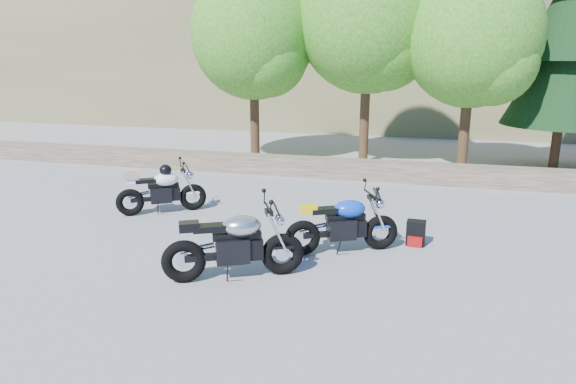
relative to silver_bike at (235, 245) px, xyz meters
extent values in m
plane|color=gray|center=(0.01, 1.21, -0.51)|extent=(90.00, 90.00, 0.00)
cube|color=#4D3F33|center=(0.01, 6.71, -0.26)|extent=(22.00, 0.55, 0.50)
cylinder|color=#382314|center=(-2.49, 8.41, 1.00)|extent=(0.28, 0.28, 3.02)
sphere|color=#1E7319|center=(-2.49, 8.41, 3.27)|extent=(3.67, 3.67, 3.67)
sphere|color=#1E7319|center=(-1.99, 8.11, 2.62)|extent=(2.38, 2.38, 2.38)
cylinder|color=#382314|center=(0.81, 8.81, 1.17)|extent=(0.28, 0.28, 3.36)
sphere|color=#1E7319|center=(0.81, 8.81, 3.69)|extent=(4.08, 4.08, 4.08)
sphere|color=#1E7319|center=(1.31, 8.51, 2.97)|extent=(2.64, 2.64, 2.64)
cylinder|color=#382314|center=(3.61, 8.21, 0.95)|extent=(0.28, 0.28, 2.91)
sphere|color=#1E7319|center=(3.61, 8.21, 3.13)|extent=(3.54, 3.54, 3.54)
sphere|color=#1E7319|center=(4.11, 7.91, 2.51)|extent=(2.29, 2.29, 2.29)
cylinder|color=#382314|center=(6.21, 9.41, 0.57)|extent=(0.26, 0.26, 2.16)
cone|color=black|center=(6.21, 9.41, 2.37)|extent=(3.17, 3.17, 3.24)
cone|color=black|center=(6.21, 9.41, 3.96)|extent=(2.45, 2.45, 2.88)
torus|color=black|center=(0.63, 0.31, -0.19)|extent=(0.64, 0.43, 0.64)
torus|color=black|center=(-0.66, -0.33, -0.19)|extent=(0.64, 0.43, 0.64)
cylinder|color=silver|center=(0.63, 0.31, -0.19)|extent=(0.21, 0.13, 0.22)
cylinder|color=silver|center=(-0.66, -0.33, -0.19)|extent=(0.21, 0.13, 0.22)
cube|color=black|center=(-0.03, -0.02, -0.07)|extent=(0.56, 0.48, 0.36)
cube|color=black|center=(0.03, 0.02, 0.15)|extent=(0.70, 0.45, 0.10)
ellipsoid|color=#B4B4B9|center=(0.09, 0.05, 0.29)|extent=(0.69, 0.60, 0.30)
cube|color=black|center=(-0.30, -0.15, 0.29)|extent=(0.55, 0.42, 0.09)
cube|color=black|center=(-0.57, -0.28, 0.33)|extent=(0.34, 0.30, 0.13)
cylinder|color=black|center=(0.45, 0.22, 0.52)|extent=(0.32, 0.61, 0.03)
sphere|color=silver|center=(0.60, 0.30, 0.35)|extent=(0.18, 0.18, 0.18)
torus|color=black|center=(-2.07, 3.00, -0.23)|extent=(0.55, 0.43, 0.56)
torus|color=black|center=(-3.13, 2.29, -0.23)|extent=(0.55, 0.43, 0.56)
cylinder|color=silver|center=(-2.07, 3.00, -0.23)|extent=(0.18, 0.14, 0.19)
cylinder|color=silver|center=(-3.13, 2.29, -0.23)|extent=(0.18, 0.14, 0.19)
cube|color=black|center=(-2.61, 2.63, -0.12)|extent=(0.50, 0.45, 0.32)
cube|color=black|center=(-2.56, 2.67, 0.07)|extent=(0.59, 0.46, 0.09)
ellipsoid|color=white|center=(-2.51, 2.70, 0.20)|extent=(0.61, 0.56, 0.27)
cube|color=black|center=(-2.83, 2.49, 0.20)|extent=(0.47, 0.41, 0.08)
cube|color=white|center=(-3.05, 2.34, 0.23)|extent=(0.30, 0.28, 0.11)
cylinder|color=black|center=(-2.22, 2.90, 0.40)|extent=(0.35, 0.50, 0.03)
sphere|color=silver|center=(-2.10, 2.98, 0.25)|extent=(0.16, 0.16, 0.16)
ellipsoid|color=black|center=(-2.51, 2.70, 0.39)|extent=(0.35, 0.35, 0.23)
cube|color=tan|center=(-3.08, 2.32, 0.36)|extent=(0.35, 0.34, 0.18)
torus|color=black|center=(1.95, 1.71, -0.21)|extent=(0.60, 0.40, 0.60)
torus|color=black|center=(0.75, 1.11, -0.21)|extent=(0.60, 0.40, 0.60)
cylinder|color=silver|center=(1.95, 1.71, -0.21)|extent=(0.20, 0.13, 0.21)
cylinder|color=silver|center=(0.75, 1.11, -0.21)|extent=(0.20, 0.13, 0.21)
cube|color=black|center=(1.33, 1.40, -0.10)|extent=(0.53, 0.45, 0.34)
cube|color=black|center=(1.39, 1.43, 0.11)|extent=(0.65, 0.43, 0.09)
ellipsoid|color=blue|center=(1.45, 1.46, 0.24)|extent=(0.64, 0.56, 0.28)
cube|color=black|center=(1.08, 1.28, 0.24)|extent=(0.51, 0.39, 0.08)
cube|color=yellow|center=(0.83, 1.15, 0.27)|extent=(0.32, 0.28, 0.12)
cylinder|color=black|center=(1.78, 1.63, 0.45)|extent=(0.30, 0.56, 0.03)
sphere|color=silver|center=(1.91, 1.70, 0.29)|extent=(0.17, 0.17, 0.17)
cube|color=black|center=(2.52, 2.09, -0.29)|extent=(0.33, 0.24, 0.43)
cube|color=#9F0D0D|center=(2.51, 1.95, -0.41)|extent=(0.25, 0.06, 0.18)
camera|label=1|loc=(2.53, -6.53, 2.66)|focal=32.00mm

